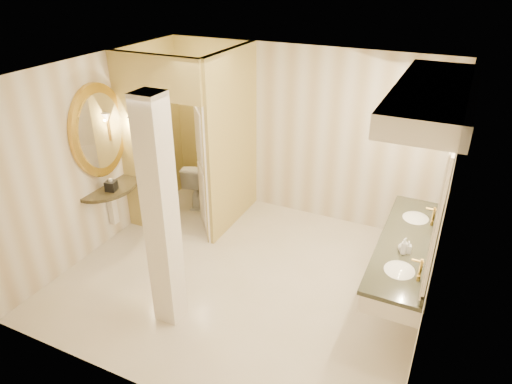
# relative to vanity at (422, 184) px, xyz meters

# --- Properties ---
(floor) EXTENTS (4.50, 4.50, 0.00)m
(floor) POSITION_rel_vanity_xyz_m (-1.98, -0.39, -1.63)
(floor) COLOR silver
(floor) RESTS_ON ground
(ceiling) EXTENTS (4.50, 4.50, 0.00)m
(ceiling) POSITION_rel_vanity_xyz_m (-1.98, -0.39, 1.07)
(ceiling) COLOR silver
(ceiling) RESTS_ON wall_back
(wall_back) EXTENTS (4.50, 0.02, 2.70)m
(wall_back) POSITION_rel_vanity_xyz_m (-1.98, 1.61, -0.28)
(wall_back) COLOR silver
(wall_back) RESTS_ON floor
(wall_front) EXTENTS (4.50, 0.02, 2.70)m
(wall_front) POSITION_rel_vanity_xyz_m (-1.98, -2.39, -0.28)
(wall_front) COLOR silver
(wall_front) RESTS_ON floor
(wall_left) EXTENTS (0.02, 4.00, 2.70)m
(wall_left) POSITION_rel_vanity_xyz_m (-4.23, -0.39, -0.28)
(wall_left) COLOR silver
(wall_left) RESTS_ON floor
(wall_right) EXTENTS (0.02, 4.00, 2.70)m
(wall_right) POSITION_rel_vanity_xyz_m (0.27, -0.39, -0.28)
(wall_right) COLOR silver
(wall_right) RESTS_ON floor
(toilet_closet) EXTENTS (1.50, 1.55, 2.70)m
(toilet_closet) POSITION_rel_vanity_xyz_m (-3.11, 0.58, -0.24)
(toilet_closet) COLOR tan
(toilet_closet) RESTS_ON floor
(wall_sconce) EXTENTS (0.14, 0.14, 0.42)m
(wall_sconce) POSITION_rel_vanity_xyz_m (-3.90, 0.04, 0.10)
(wall_sconce) COLOR gold
(wall_sconce) RESTS_ON toilet_closet
(vanity) EXTENTS (0.75, 2.40, 2.09)m
(vanity) POSITION_rel_vanity_xyz_m (0.00, 0.00, 0.00)
(vanity) COLOR silver
(vanity) RESTS_ON floor
(console_shelf) EXTENTS (1.01, 1.01, 1.95)m
(console_shelf) POSITION_rel_vanity_xyz_m (-4.19, -0.34, -0.28)
(console_shelf) COLOR black
(console_shelf) RESTS_ON floor
(pillar) EXTENTS (0.28, 0.28, 2.70)m
(pillar) POSITION_rel_vanity_xyz_m (-2.43, -1.41, -0.28)
(pillar) COLOR silver
(pillar) RESTS_ON floor
(tissue_box) EXTENTS (0.17, 0.17, 0.14)m
(tissue_box) POSITION_rel_vanity_xyz_m (-4.02, -0.44, -0.68)
(tissue_box) COLOR black
(tissue_box) RESTS_ON console_shelf
(toilet) EXTENTS (0.60, 0.84, 0.78)m
(toilet) POSITION_rel_vanity_xyz_m (-3.57, 1.15, -1.24)
(toilet) COLOR white
(toilet) RESTS_ON floor
(soap_bottle_a) EXTENTS (0.08, 0.08, 0.15)m
(soap_bottle_a) POSITION_rel_vanity_xyz_m (-0.01, -0.23, -0.68)
(soap_bottle_a) COLOR beige
(soap_bottle_a) RESTS_ON vanity
(soap_bottle_b) EXTENTS (0.14, 0.14, 0.13)m
(soap_bottle_b) POSITION_rel_vanity_xyz_m (-0.06, -0.23, -0.69)
(soap_bottle_b) COLOR silver
(soap_bottle_b) RESTS_ON vanity
(soap_bottle_c) EXTENTS (0.10, 0.10, 0.20)m
(soap_bottle_c) POSITION_rel_vanity_xyz_m (-0.04, -0.27, -0.65)
(soap_bottle_c) COLOR #C6B28C
(soap_bottle_c) RESTS_ON vanity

